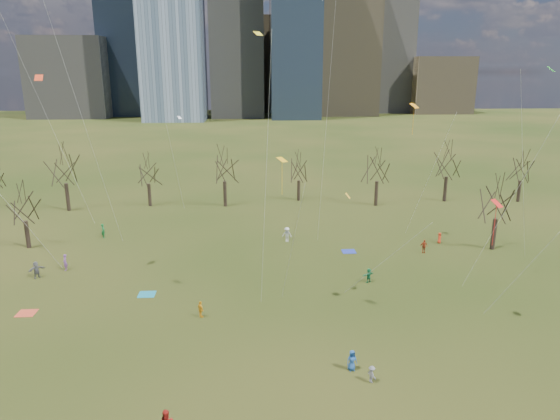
{
  "coord_description": "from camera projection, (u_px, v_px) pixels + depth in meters",
  "views": [
    {
      "loc": [
        -3.01,
        -36.99,
        20.61
      ],
      "look_at": [
        0.0,
        12.0,
        7.0
      ],
      "focal_mm": 32.0,
      "sensor_mm": 36.0,
      "label": 1
    }
  ],
  "objects": [
    {
      "name": "person_0",
      "position": [
        352.0,
        360.0,
        35.51
      ],
      "size": [
        0.84,
        0.62,
        1.56
      ],
      "primitive_type": "imported",
      "rotation": [
        0.0,
        0.0,
        0.18
      ],
      "color": "#224F93",
      "rests_on": "ground"
    },
    {
      "name": "blanket_teal",
      "position": [
        147.0,
        294.0,
        47.85
      ],
      "size": [
        1.6,
        1.5,
        0.03
      ],
      "primitive_type": "cube",
      "color": "teal",
      "rests_on": "ground"
    },
    {
      "name": "person_11",
      "position": [
        36.0,
        270.0,
        51.53
      ],
      "size": [
        1.58,
        1.48,
        1.78
      ],
      "primitive_type": "imported",
      "rotation": [
        0.0,
        0.0,
        0.72
      ],
      "color": "slate",
      "rests_on": "ground"
    },
    {
      "name": "blanket_navy",
      "position": [
        349.0,
        251.0,
        59.3
      ],
      "size": [
        1.6,
        1.5,
        0.03
      ],
      "primitive_type": "cube",
      "color": "#2233A1",
      "rests_on": "ground"
    },
    {
      "name": "person_10",
      "position": [
        424.0,
        246.0,
        58.68
      ],
      "size": [
        0.98,
        0.47,
        1.62
      ],
      "primitive_type": "imported",
      "rotation": [
        0.0,
        0.0,
        0.08
      ],
      "color": "#9F3016",
      "rests_on": "ground"
    },
    {
      "name": "person_3",
      "position": [
        372.0,
        374.0,
        34.17
      ],
      "size": [
        0.76,
        0.92,
        1.24
      ],
      "primitive_type": "imported",
      "rotation": [
        0.0,
        0.0,
        2.02
      ],
      "color": "slate",
      "rests_on": "ground"
    },
    {
      "name": "person_4",
      "position": [
        201.0,
        309.0,
        43.22
      ],
      "size": [
        0.8,
        0.94,
        1.51
      ],
      "primitive_type": "imported",
      "rotation": [
        0.0,
        0.0,
        2.16
      ],
      "color": "#F5AD1B",
      "rests_on": "ground"
    },
    {
      "name": "downtown_skyline",
      "position": [
        249.0,
        31.0,
        233.3
      ],
      "size": [
        212.5,
        78.0,
        118.0
      ],
      "color": "slate",
      "rests_on": "ground"
    },
    {
      "name": "person_5",
      "position": [
        369.0,
        275.0,
        50.45
      ],
      "size": [
        1.43,
        1.07,
        1.5
      ],
      "primitive_type": "imported",
      "rotation": [
        0.0,
        0.0,
        3.66
      ],
      "color": "#1A7544",
      "rests_on": "ground"
    },
    {
      "name": "bare_tree_row",
      "position": [
        269.0,
        171.0,
        75.43
      ],
      "size": [
        113.04,
        29.8,
        9.5
      ],
      "color": "black",
      "rests_on": "ground"
    },
    {
      "name": "blanket_crimson",
      "position": [
        27.0,
        313.0,
        44.11
      ],
      "size": [
        1.6,
        1.5,
        0.03
      ],
      "primitive_type": "cube",
      "color": "#CE4429",
      "rests_on": "ground"
    },
    {
      "name": "kites_airborne",
      "position": [
        339.0,
        141.0,
        48.0
      ],
      "size": [
        66.03,
        40.18,
        34.51
      ],
      "color": "yellow",
      "rests_on": "ground"
    },
    {
      "name": "person_7",
      "position": [
        65.0,
        262.0,
        53.5
      ],
      "size": [
        0.51,
        0.7,
        1.8
      ],
      "primitive_type": "imported",
      "rotation": [
        0.0,
        0.0,
        4.83
      ],
      "color": "#824C99",
      "rests_on": "ground"
    },
    {
      "name": "person_12",
      "position": [
        439.0,
        238.0,
        62.1
      ],
      "size": [
        0.62,
        0.76,
        1.35
      ],
      "primitive_type": "imported",
      "rotation": [
        0.0,
        0.0,
        1.25
      ],
      "color": "red",
      "rests_on": "ground"
    },
    {
      "name": "person_9",
      "position": [
        287.0,
        234.0,
        62.61
      ],
      "size": [
        1.36,
        1.02,
        1.86
      ],
      "primitive_type": "imported",
      "rotation": [
        0.0,
        0.0,
        5.98
      ],
      "color": "silver",
      "rests_on": "ground"
    },
    {
      "name": "person_13",
      "position": [
        103.0,
        231.0,
        64.04
      ],
      "size": [
        0.7,
        0.81,
        1.86
      ],
      "primitive_type": "imported",
      "rotation": [
        0.0,
        0.0,
        2.03
      ],
      "color": "#1B7C36",
      "rests_on": "ground"
    },
    {
      "name": "ground",
      "position": [
        289.0,
        330.0,
        41.27
      ],
      "size": [
        500.0,
        500.0,
        0.0
      ],
      "primitive_type": "plane",
      "color": "black",
      "rests_on": "ground"
    }
  ]
}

